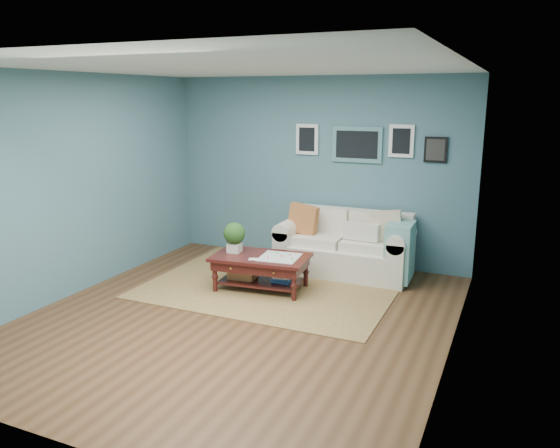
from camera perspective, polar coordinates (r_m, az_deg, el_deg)
The scene contains 4 objects.
room_shell at distance 5.84m, azimuth -4.15°, elevation 2.79°, with size 5.00×5.02×2.70m.
area_rug at distance 7.22m, azimuth -0.61°, elevation -6.26°, with size 3.13×2.51×0.01m, color brown.
loveseat at distance 7.60m, azimuth 7.36°, elevation -2.33°, with size 1.86×0.85×0.96m.
coffee_table at distance 6.95m, azimuth -2.48°, elevation -3.87°, with size 1.26×0.82×0.84m.
Camera 1 is at (2.73, -5.00, 2.41)m, focal length 35.00 mm.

